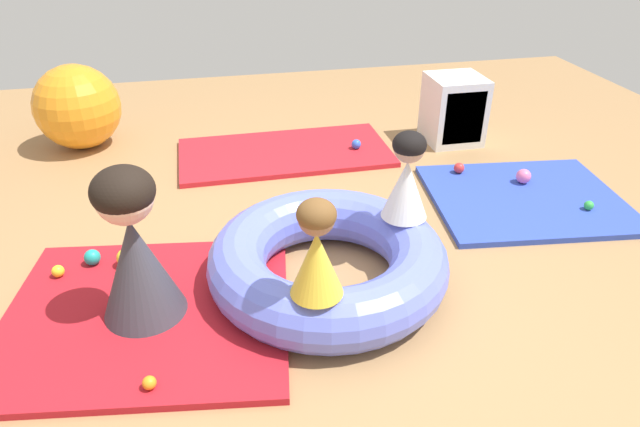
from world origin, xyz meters
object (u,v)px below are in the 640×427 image
object	(u,v)px
inflatable_cushion	(328,260)
play_ball_red	(459,168)
play_ball_teal	(92,257)
exercise_ball_large	(77,107)
child_in_yellow	(317,250)
play_ball_yellow	(126,258)
child_in_white	(407,176)
storage_cube	(455,110)
adult_seated	(134,246)
play_ball_yellow_second	(58,271)
play_ball_green	(589,205)
play_ball_orange	(149,383)
play_ball_pink	(524,176)
play_ball_blue	(356,144)

from	to	relation	value
inflatable_cushion	play_ball_red	xyz separation A→B (m)	(1.26, 1.08, -0.08)
play_ball_teal	exercise_ball_large	distance (m)	1.93
child_in_yellow	play_ball_yellow	world-z (taller)	child_in_yellow
inflatable_cushion	play_ball_yellow	bearing A→B (deg)	161.94
child_in_white	play_ball_teal	xyz separation A→B (m)	(-1.75, 0.29, -0.48)
play_ball_teal	play_ball_red	xyz separation A→B (m)	(2.54, 0.67, -0.01)
child_in_white	storage_cube	bearing A→B (deg)	-111.98
adult_seated	play_ball_yellow	size ratio (longest dim) A/B	7.54
adult_seated	child_in_white	bearing A→B (deg)	-153.49
play_ball_teal	play_ball_yellow_second	xyz separation A→B (m)	(-0.17, -0.08, -0.01)
inflatable_cushion	child_in_yellow	size ratio (longest dim) A/B	2.72
play_ball_green	child_in_white	bearing A→B (deg)	-169.71
child_in_white	play_ball_yellow_second	xyz separation A→B (m)	(-1.92, 0.21, -0.49)
adult_seated	play_ball_orange	xyz separation A→B (m)	(0.04, -0.53, -0.36)
play_ball_teal	exercise_ball_large	world-z (taller)	exercise_ball_large
play_ball_yellow	play_ball_orange	size ratio (longest dim) A/B	1.75
inflatable_cushion	play_ball_teal	xyz separation A→B (m)	(-1.29, 0.41, -0.07)
play_ball_red	exercise_ball_large	xyz separation A→B (m)	(-2.85, 1.22, 0.27)
play_ball_yellow_second	storage_cube	distance (m)	3.27
inflatable_cushion	child_in_yellow	xyz separation A→B (m)	(-0.15, -0.45, 0.39)
play_ball_yellow	play_ball_pink	size ratio (longest dim) A/B	1.02
inflatable_cushion	play_ball_pink	distance (m)	1.84
play_ball_red	storage_cube	xyz separation A→B (m)	(0.23, 0.66, 0.20)
inflatable_cushion	play_ball_blue	size ratio (longest dim) A/B	16.56
play_ball_yellow	play_ball_yellow_second	size ratio (longest dim) A/B	1.58
inflatable_cushion	play_ball_orange	world-z (taller)	inflatable_cushion
adult_seated	play_ball_pink	size ratio (longest dim) A/B	7.65
play_ball_blue	play_ball_orange	world-z (taller)	play_ball_blue
inflatable_cushion	play_ball_teal	bearing A→B (deg)	162.15
play_ball_yellow	storage_cube	bearing A→B (deg)	28.20
play_ball_pink	play_ball_orange	bearing A→B (deg)	-150.84
play_ball_blue	play_ball_red	distance (m)	0.87
child_in_white	play_ball_green	distance (m)	1.52
child_in_white	play_ball_blue	distance (m)	1.63
child_in_yellow	child_in_white	xyz separation A→B (m)	(0.62, 0.57, 0.01)
play_ball_orange	storage_cube	distance (m)	3.37
play_ball_blue	exercise_ball_large	size ratio (longest dim) A/B	0.11
adult_seated	inflatable_cushion	bearing A→B (deg)	-156.88
exercise_ball_large	play_ball_teal	bearing A→B (deg)	-80.91
child_in_yellow	play_ball_red	size ratio (longest dim) A/B	6.07
storage_cube	play_ball_blue	bearing A→B (deg)	-175.70
child_in_white	play_ball_blue	size ratio (longest dim) A/B	6.37
storage_cube	exercise_ball_large	bearing A→B (deg)	169.66
child_in_yellow	play_ball_yellow	xyz separation A→B (m)	(-0.94, 0.81, -0.46)
adult_seated	play_ball_yellow	world-z (taller)	adult_seated
play_ball_yellow	play_ball_pink	world-z (taller)	play_ball_yellow
play_ball_yellow_second	storage_cube	xyz separation A→B (m)	(2.95, 1.41, 0.21)
child_in_white	play_ball_yellow	xyz separation A→B (m)	(-1.56, 0.24, -0.47)
play_ball_teal	play_ball_red	bearing A→B (deg)	14.65
inflatable_cushion	play_ball_green	size ratio (longest dim) A/B	20.52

